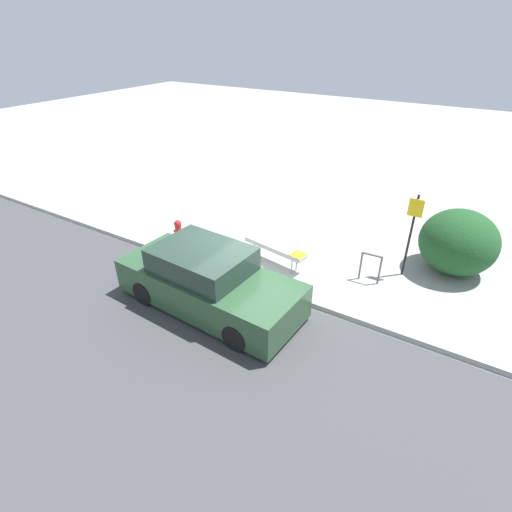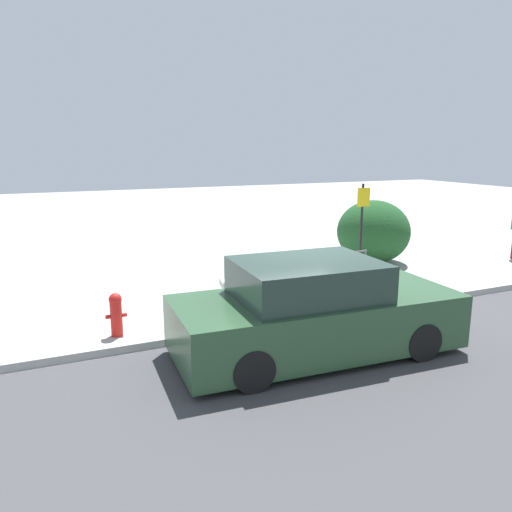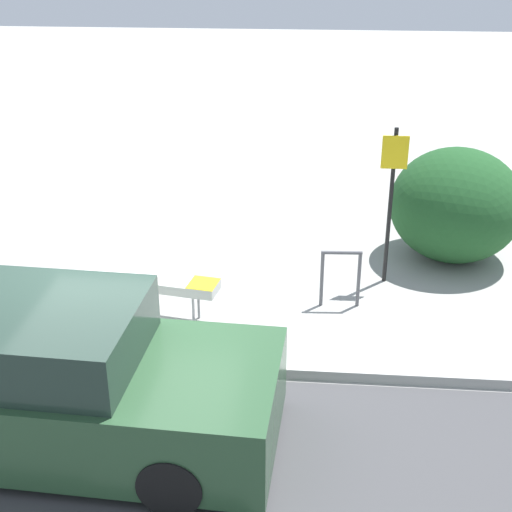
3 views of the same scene
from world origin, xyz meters
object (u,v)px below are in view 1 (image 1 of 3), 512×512
sign_post (411,229)px  fire_hydrant (178,231)px  bench (275,247)px  bike_rack (371,265)px  parked_car_near (208,282)px

sign_post → fire_hydrant: (-6.35, -1.79, -0.98)m
bench → sign_post: (3.22, 1.30, 0.87)m
bike_rack → sign_post: bearing=49.8°
parked_car_near → bike_rack: bearing=48.8°
bike_rack → parked_car_near: size_ratio=0.18×
bike_rack → sign_post: (0.68, 0.80, 0.88)m
bench → parked_car_near: parked_car_near is taller
parked_car_near → fire_hydrant: bearing=146.3°
sign_post → bike_rack: bearing=-130.2°
bench → sign_post: 3.58m
fire_hydrant → bike_rack: bearing=9.9°
bench → bike_rack: size_ratio=2.39×
bike_rack → sign_post: size_ratio=0.36×
bench → sign_post: bearing=31.8°
bench → parked_car_near: size_ratio=0.43×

